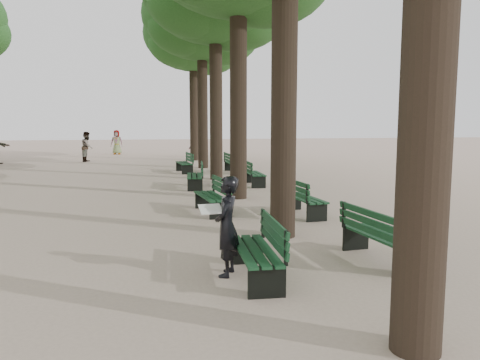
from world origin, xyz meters
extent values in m
plane|color=#BCA28E|center=(0.00, 0.00, 0.00)|extent=(120.00, 120.00, 0.00)
cylinder|color=#33261C|center=(1.50, 3.00, 3.75)|extent=(0.52, 0.52, 7.50)
cylinder|color=#33261C|center=(1.50, 8.00, 3.75)|extent=(0.52, 0.52, 7.50)
cylinder|color=#33261C|center=(1.50, 13.00, 3.75)|extent=(0.52, 0.52, 7.50)
cylinder|color=#33261C|center=(1.50, 18.00, 3.75)|extent=(0.52, 0.52, 7.50)
ellipsoid|color=#1B4C1A|center=(1.50, 18.00, 7.70)|extent=(6.00, 6.00, 4.50)
cylinder|color=#33261C|center=(1.50, 23.00, 3.75)|extent=(0.52, 0.52, 7.50)
ellipsoid|color=#1B4C1A|center=(1.50, 23.00, 7.70)|extent=(6.00, 6.00, 4.50)
cube|color=black|center=(0.35, 0.48, 0.23)|extent=(0.59, 1.82, 0.45)
cube|color=black|center=(0.35, 0.48, 0.45)|extent=(0.61, 1.82, 0.04)
cube|color=black|center=(0.63, 0.47, 0.72)|extent=(0.11, 1.80, 0.40)
cube|color=black|center=(0.35, 5.74, 0.23)|extent=(0.75, 1.85, 0.45)
cube|color=black|center=(0.35, 5.74, 0.45)|extent=(0.77, 1.85, 0.04)
cube|color=black|center=(0.63, 5.78, 0.72)|extent=(0.27, 1.79, 0.40)
cube|color=black|center=(0.35, 10.50, 0.23)|extent=(0.67, 1.84, 0.45)
cube|color=black|center=(0.35, 10.50, 0.45)|extent=(0.69, 1.84, 0.04)
cube|color=black|center=(0.63, 10.47, 0.72)|extent=(0.19, 1.80, 0.40)
cube|color=black|center=(0.35, 15.87, 0.23)|extent=(0.72, 1.85, 0.45)
cube|color=black|center=(0.35, 15.87, 0.45)|extent=(0.74, 1.85, 0.04)
cube|color=black|center=(0.63, 15.90, 0.72)|extent=(0.24, 1.79, 0.40)
cube|color=black|center=(2.65, 0.96, 0.23)|extent=(0.71, 1.85, 0.45)
cube|color=black|center=(2.65, 0.96, 0.45)|extent=(0.73, 1.85, 0.04)
cube|color=black|center=(2.37, 0.93, 0.72)|extent=(0.23, 1.79, 0.40)
cube|color=black|center=(2.65, 5.01, 0.23)|extent=(0.68, 1.84, 0.45)
cube|color=black|center=(2.65, 5.01, 0.45)|extent=(0.70, 1.84, 0.04)
cube|color=black|center=(2.37, 4.99, 0.72)|extent=(0.20, 1.80, 0.40)
cube|color=black|center=(2.65, 10.82, 0.23)|extent=(0.54, 1.81, 0.45)
cube|color=black|center=(2.65, 10.82, 0.45)|extent=(0.56, 1.81, 0.04)
cube|color=black|center=(2.37, 10.82, 0.72)|extent=(0.06, 1.80, 0.40)
cube|color=black|center=(2.65, 15.49, 0.23)|extent=(0.55, 1.81, 0.45)
cube|color=black|center=(2.65, 15.49, 0.45)|extent=(0.57, 1.81, 0.04)
cube|color=black|center=(2.37, 15.49, 0.72)|extent=(0.07, 1.80, 0.40)
imported|color=black|center=(-0.03, 0.75, 0.77)|extent=(0.51, 0.69, 1.55)
cube|color=white|center=(-0.28, 0.75, 1.05)|extent=(0.37, 0.29, 0.12)
imported|color=#262628|center=(-4.92, 23.13, 0.90)|extent=(0.49, 0.92, 1.80)
imported|color=#262628|center=(1.86, 25.77, 0.77)|extent=(1.04, 0.47, 1.55)
imported|color=#262628|center=(-3.64, 29.49, 0.90)|extent=(0.92, 0.48, 1.79)
camera|label=1|loc=(-1.15, -6.18, 2.35)|focal=35.00mm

